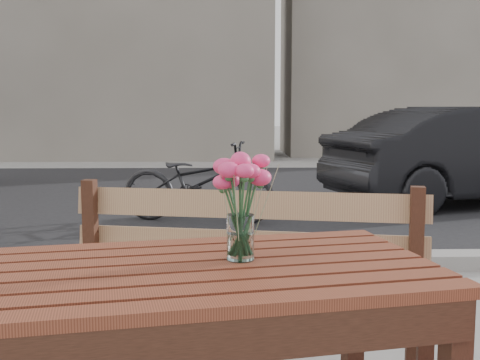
# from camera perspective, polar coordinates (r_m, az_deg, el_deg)

# --- Properties ---
(street) EXTENTS (30.00, 8.12, 0.12)m
(street) POSITION_cam_1_polar(r_m,az_deg,el_deg) (6.77, 0.05, -3.59)
(street) COLOR black
(street) RESTS_ON ground
(backdrop_buildings) EXTENTS (15.50, 4.00, 8.00)m
(backdrop_buildings) POSITION_cam_1_polar(r_m,az_deg,el_deg) (16.16, -0.25, 15.20)
(backdrop_buildings) COLOR slate
(backdrop_buildings) RESTS_ON ground
(main_table) EXTENTS (1.43, 1.01, 0.80)m
(main_table) POSITION_cam_1_polar(r_m,az_deg,el_deg) (1.80, -2.86, -12.14)
(main_table) COLOR #592817
(main_table) RESTS_ON ground
(main_bench) EXTENTS (1.61, 0.75, 0.96)m
(main_bench) POSITION_cam_1_polar(r_m,az_deg,el_deg) (2.55, 0.28, -8.52)
(main_bench) COLOR #A47755
(main_bench) RESTS_ON ground
(main_vase) EXTENTS (0.18, 0.18, 0.32)m
(main_vase) POSITION_cam_1_polar(r_m,az_deg,el_deg) (1.78, 0.04, -1.27)
(main_vase) COLOR white
(main_vase) RESTS_ON main_table
(parked_car) EXTENTS (4.09, 2.41, 1.27)m
(parked_car) POSITION_cam_1_polar(r_m,az_deg,el_deg) (8.47, 21.17, 2.19)
(parked_car) COLOR black
(parked_car) RESTS_ON ground
(bicycle) EXTENTS (1.80, 0.97, 0.90)m
(bicycle) POSITION_cam_1_polar(r_m,az_deg,el_deg) (6.64, -4.05, -0.17)
(bicycle) COLOR black
(bicycle) RESTS_ON ground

